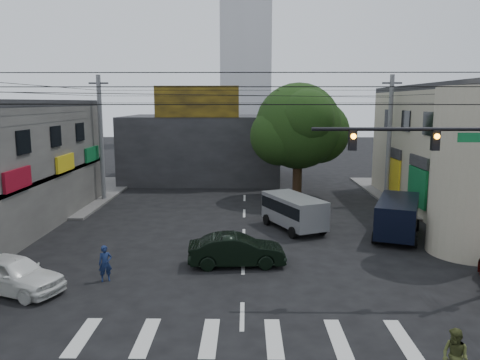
{
  "coord_description": "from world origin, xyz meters",
  "views": [
    {
      "loc": [
        0.13,
        -18.06,
        7.28
      ],
      "look_at": [
        -0.17,
        4.0,
        3.58
      ],
      "focal_mm": 35.0,
      "sensor_mm": 36.0,
      "label": 1
    }
  ],
  "objects_px": {
    "utility_pole_far_right": "(389,139)",
    "dark_sedan": "(237,250)",
    "silver_minivan": "(294,213)",
    "street_tree": "(298,126)",
    "traffic_gantry": "(456,169)",
    "white_compact": "(13,274)",
    "pedestrian_olive": "(455,357)",
    "utility_pole_far_left": "(101,139)",
    "navy_van": "(397,218)",
    "traffic_officer": "(105,263)"
  },
  "relations": [
    {
      "from": "utility_pole_far_right",
      "to": "dark_sedan",
      "type": "distance_m",
      "value": 18.06
    },
    {
      "from": "silver_minivan",
      "to": "street_tree",
      "type": "bearing_deg",
      "value": -31.71
    },
    {
      "from": "street_tree",
      "to": "traffic_gantry",
      "type": "distance_m",
      "value": 18.42
    },
    {
      "from": "traffic_gantry",
      "to": "white_compact",
      "type": "height_order",
      "value": "traffic_gantry"
    },
    {
      "from": "street_tree",
      "to": "pedestrian_olive",
      "type": "relative_size",
      "value": 5.72
    },
    {
      "from": "utility_pole_far_left",
      "to": "navy_van",
      "type": "bearing_deg",
      "value": -26.18
    },
    {
      "from": "navy_van",
      "to": "traffic_officer",
      "type": "relative_size",
      "value": 3.72
    },
    {
      "from": "navy_van",
      "to": "traffic_officer",
      "type": "height_order",
      "value": "navy_van"
    },
    {
      "from": "street_tree",
      "to": "silver_minivan",
      "type": "height_order",
      "value": "street_tree"
    },
    {
      "from": "street_tree",
      "to": "utility_pole_far_left",
      "type": "bearing_deg",
      "value": -176.05
    },
    {
      "from": "street_tree",
      "to": "traffic_gantry",
      "type": "relative_size",
      "value": 1.21
    },
    {
      "from": "white_compact",
      "to": "navy_van",
      "type": "relative_size",
      "value": 0.82
    },
    {
      "from": "utility_pole_far_left",
      "to": "white_compact",
      "type": "distance_m",
      "value": 17.51
    },
    {
      "from": "traffic_officer",
      "to": "utility_pole_far_left",
      "type": "bearing_deg",
      "value": 84.73
    },
    {
      "from": "utility_pole_far_left",
      "to": "traffic_officer",
      "type": "xyz_separation_m",
      "value": [
        4.86,
        -15.85,
        -3.85
      ]
    },
    {
      "from": "utility_pole_far_left",
      "to": "white_compact",
      "type": "height_order",
      "value": "utility_pole_far_left"
    },
    {
      "from": "white_compact",
      "to": "navy_van",
      "type": "distance_m",
      "value": 18.89
    },
    {
      "from": "street_tree",
      "to": "dark_sedan",
      "type": "relative_size",
      "value": 1.97
    },
    {
      "from": "street_tree",
      "to": "navy_van",
      "type": "bearing_deg",
      "value": -67.01
    },
    {
      "from": "white_compact",
      "to": "pedestrian_olive",
      "type": "relative_size",
      "value": 3.01
    },
    {
      "from": "traffic_officer",
      "to": "pedestrian_olive",
      "type": "xyz_separation_m",
      "value": [
        11.18,
        -6.99,
        0.01
      ]
    },
    {
      "from": "utility_pole_far_right",
      "to": "dark_sedan",
      "type": "bearing_deg",
      "value": -127.74
    },
    {
      "from": "traffic_gantry",
      "to": "utility_pole_far_left",
      "type": "relative_size",
      "value": 0.78
    },
    {
      "from": "utility_pole_far_left",
      "to": "white_compact",
      "type": "relative_size",
      "value": 2.01
    },
    {
      "from": "traffic_gantry",
      "to": "silver_minivan",
      "type": "relative_size",
      "value": 1.47
    },
    {
      "from": "dark_sedan",
      "to": "street_tree",
      "type": "bearing_deg",
      "value": -20.3
    },
    {
      "from": "traffic_gantry",
      "to": "dark_sedan",
      "type": "relative_size",
      "value": 1.63
    },
    {
      "from": "utility_pole_far_left",
      "to": "dark_sedan",
      "type": "xyz_separation_m",
      "value": [
        10.21,
        -13.94,
        -3.89
      ]
    },
    {
      "from": "utility_pole_far_right",
      "to": "silver_minivan",
      "type": "bearing_deg",
      "value": -134.07
    },
    {
      "from": "street_tree",
      "to": "silver_minivan",
      "type": "distance_m",
      "value": 10.03
    },
    {
      "from": "utility_pole_far_left",
      "to": "navy_van",
      "type": "height_order",
      "value": "utility_pole_far_left"
    },
    {
      "from": "street_tree",
      "to": "traffic_officer",
      "type": "distance_m",
      "value": 19.98
    },
    {
      "from": "utility_pole_far_left",
      "to": "dark_sedan",
      "type": "height_order",
      "value": "utility_pole_far_left"
    },
    {
      "from": "dark_sedan",
      "to": "silver_minivan",
      "type": "relative_size",
      "value": 0.9
    },
    {
      "from": "dark_sedan",
      "to": "silver_minivan",
      "type": "bearing_deg",
      "value": -31.8
    },
    {
      "from": "traffic_gantry",
      "to": "traffic_officer",
      "type": "distance_m",
      "value": 14.11
    },
    {
      "from": "white_compact",
      "to": "traffic_officer",
      "type": "distance_m",
      "value": 3.44
    },
    {
      "from": "white_compact",
      "to": "navy_van",
      "type": "height_order",
      "value": "navy_van"
    },
    {
      "from": "silver_minivan",
      "to": "traffic_gantry",
      "type": "bearing_deg",
      "value": -175.9
    },
    {
      "from": "navy_van",
      "to": "dark_sedan",
      "type": "bearing_deg",
      "value": 139.71
    },
    {
      "from": "silver_minivan",
      "to": "traffic_officer",
      "type": "xyz_separation_m",
      "value": [
        -8.5,
        -7.96,
        -0.22
      ]
    },
    {
      "from": "street_tree",
      "to": "utility_pole_far_right",
      "type": "bearing_deg",
      "value": -8.75
    },
    {
      "from": "utility_pole_far_left",
      "to": "white_compact",
      "type": "bearing_deg",
      "value": -84.56
    },
    {
      "from": "traffic_gantry",
      "to": "navy_van",
      "type": "xyz_separation_m",
      "value": [
        0.53,
        7.74,
        -3.79
      ]
    },
    {
      "from": "street_tree",
      "to": "navy_van",
      "type": "height_order",
      "value": "street_tree"
    },
    {
      "from": "dark_sedan",
      "to": "pedestrian_olive",
      "type": "relative_size",
      "value": 2.9
    },
    {
      "from": "utility_pole_far_left",
      "to": "dark_sedan",
      "type": "relative_size",
      "value": 2.08
    },
    {
      "from": "traffic_gantry",
      "to": "utility_pole_far_right",
      "type": "xyz_separation_m",
      "value": [
        2.68,
        17.0,
        -0.23
      ]
    },
    {
      "from": "navy_van",
      "to": "pedestrian_olive",
      "type": "distance_m",
      "value": 13.86
    },
    {
      "from": "utility_pole_far_left",
      "to": "traffic_gantry",
      "type": "bearing_deg",
      "value": -42.86
    }
  ]
}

